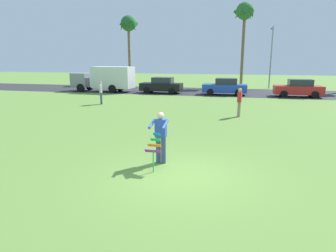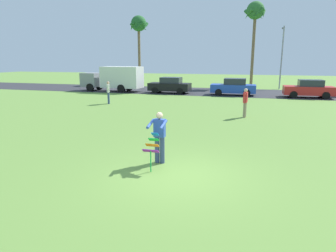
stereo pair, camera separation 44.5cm
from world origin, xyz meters
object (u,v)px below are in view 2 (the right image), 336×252
(parked_truck_grey_van, at_px, (115,78))
(parked_car_red, at_px, (309,89))
(person_kite_flyer, at_px, (159,136))
(streetlight_pole, at_px, (282,54))
(kite_held, at_px, (152,146))
(palm_tree_left_near, at_px, (139,27))
(person_walker_near, at_px, (245,102))
(person_walker_far, at_px, (108,92))
(palm_tree_right_near, at_px, (255,15))
(parked_car_black, at_px, (170,85))
(parked_car_blue, at_px, (233,87))

(parked_truck_grey_van, xyz_separation_m, parked_car_red, (19.04, -0.00, -0.64))
(person_kite_flyer, xyz_separation_m, streetlight_pole, (5.71, 27.80, 3.05))
(kite_held, bearing_deg, palm_tree_left_near, 112.12)
(person_walker_near, xyz_separation_m, person_walker_far, (-10.35, 2.71, 0.00))
(parked_truck_grey_van, height_order, person_walker_far, parked_truck_grey_van)
(person_walker_near, bearing_deg, palm_tree_left_near, 125.01)
(palm_tree_left_near, xyz_separation_m, person_walker_near, (15.27, -21.80, -6.78))
(palm_tree_right_near, bearing_deg, streetlight_pole, -34.97)
(kite_held, distance_m, palm_tree_right_near, 31.80)
(person_walker_near, relative_size, person_walker_far, 1.00)
(palm_tree_right_near, distance_m, person_walker_near, 22.40)
(person_kite_flyer, height_order, palm_tree_left_near, palm_tree_left_near)
(palm_tree_left_near, bearing_deg, palm_tree_right_near, -2.81)
(parked_car_black, xyz_separation_m, palm_tree_right_near, (7.82, 9.97, 7.80))
(parked_car_black, xyz_separation_m, parked_car_blue, (6.33, 0.00, 0.00))
(person_kite_flyer, xyz_separation_m, person_walker_near, (2.46, 8.99, -0.02))
(parked_car_black, height_order, palm_tree_right_near, palm_tree_right_near)
(palm_tree_left_near, xyz_separation_m, palm_tree_right_near, (15.31, -0.75, 0.86))
(person_kite_flyer, distance_m, person_walker_far, 14.11)
(parked_car_blue, xyz_separation_m, palm_tree_right_near, (1.49, 9.97, 7.80))
(kite_held, bearing_deg, person_walker_near, 75.66)
(parked_car_black, distance_m, palm_tree_right_near, 14.88)
(person_walker_near, bearing_deg, parked_truck_grey_van, 141.37)
(palm_tree_left_near, height_order, person_walker_far, palm_tree_left_near)
(person_kite_flyer, distance_m, palm_tree_right_near, 31.10)
(palm_tree_right_near, relative_size, person_walker_near, 5.85)
(parked_car_red, distance_m, person_walker_near, 12.23)
(parked_car_red, bearing_deg, person_walker_far, -151.65)
(parked_car_blue, bearing_deg, palm_tree_left_near, 142.21)
(kite_held, bearing_deg, parked_car_blue, 87.17)
(kite_held, relative_size, streetlight_pole, 0.16)
(parked_car_blue, bearing_deg, person_walker_near, -82.57)
(palm_tree_right_near, bearing_deg, parked_car_black, -128.09)
(parked_car_black, relative_size, streetlight_pole, 0.61)
(kite_held, relative_size, person_walker_far, 0.66)
(kite_held, height_order, person_walker_far, person_walker_far)
(parked_truck_grey_van, xyz_separation_m, person_walker_far, (3.52, -8.38, -0.48))
(parked_car_black, bearing_deg, parked_car_red, 0.01)
(kite_held, distance_m, parked_truck_grey_van, 23.69)
(parked_car_black, bearing_deg, streetlight_pole, 35.03)
(palm_tree_right_near, bearing_deg, parked_truck_grey_van, -144.38)
(parked_car_blue, height_order, palm_tree_right_near, palm_tree_right_near)
(kite_held, bearing_deg, parked_car_red, 69.78)
(parked_car_red, height_order, streetlight_pole, streetlight_pole)
(person_walker_far, bearing_deg, person_kite_flyer, -55.97)
(parked_truck_grey_van, distance_m, parked_car_red, 19.05)
(parked_car_red, xyz_separation_m, person_walker_near, (-5.17, -11.08, 0.16))
(parked_car_black, bearing_deg, kite_held, -75.67)
(parked_truck_grey_van, bearing_deg, parked_car_black, -0.02)
(parked_car_black, xyz_separation_m, person_walker_near, (7.78, -11.08, 0.16))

